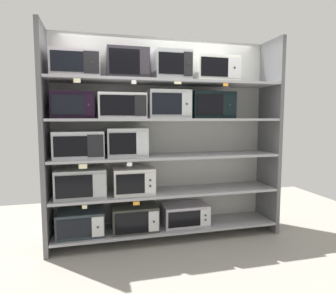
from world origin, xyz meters
name	(u,v)px	position (x,y,z in m)	size (l,w,h in m)	color
ground	(194,280)	(0.00, -1.00, -0.01)	(6.77, 6.00, 0.02)	gray
back_panel	(163,137)	(0.00, 0.27, 1.26)	(2.97, 0.04, 2.53)	#B2B2AD
upright_left	(45,140)	(-1.41, 0.00, 1.26)	(0.05, 0.50, 2.53)	#5B5B5E
upright_right	(269,136)	(1.41, 0.00, 1.26)	(0.05, 0.50, 2.53)	#5B5B5E
shelf_0	(168,227)	(0.00, 0.00, 0.14)	(2.77, 0.50, 0.03)	#99999E
microwave_0	(81,222)	(-1.06, 0.00, 0.30)	(0.53, 0.41, 0.28)	#273238
microwave_1	(134,217)	(-0.43, 0.00, 0.30)	(0.55, 0.42, 0.30)	#33352E
microwave_2	(185,214)	(0.22, 0.00, 0.28)	(0.57, 0.36, 0.26)	#B8B0BC
shelf_1	(168,192)	(0.00, 0.00, 0.59)	(2.77, 0.50, 0.03)	#99999E
microwave_3	(81,183)	(-1.04, 0.00, 0.77)	(0.57, 0.40, 0.33)	#9EA2A4
microwave_4	(133,180)	(-0.43, 0.00, 0.76)	(0.48, 0.39, 0.31)	silver
price_tag_0	(85,207)	(-1.00, -0.26, 0.55)	(0.05, 0.00, 0.04)	beige
price_tag_1	(136,203)	(-0.43, -0.26, 0.55)	(0.07, 0.00, 0.04)	orange
shelf_2	(168,156)	(0.00, 0.00, 1.04)	(2.77, 0.50, 0.03)	#99999E
microwave_5	(79,145)	(-1.05, 0.00, 1.21)	(0.55, 0.42, 0.31)	#B0B3BC
microwave_6	(127,142)	(-0.50, 0.00, 1.23)	(0.47, 0.36, 0.34)	#B8BEC0
price_tag_2	(83,166)	(-1.00, -0.26, 1.00)	(0.09, 0.00, 0.05)	beige
price_tag_3	(130,164)	(-0.51, -0.26, 1.00)	(0.06, 0.00, 0.04)	white
shelf_3	(168,120)	(0.00, 0.00, 1.49)	(2.77, 0.50, 0.03)	#99999E
microwave_7	(74,105)	(-1.10, 0.00, 1.65)	(0.46, 0.41, 0.29)	black
microwave_8	(122,106)	(-0.56, 0.00, 1.65)	(0.54, 0.39, 0.29)	silver
microwave_9	(168,104)	(0.00, 0.00, 1.68)	(0.50, 0.37, 0.34)	#B5B9B9
microwave_10	(211,105)	(0.55, 0.00, 1.67)	(0.54, 0.38, 0.33)	black
shelf_4	(168,82)	(0.00, 0.00, 1.94)	(2.77, 0.50, 0.03)	#99999E
microwave_11	(76,65)	(-1.06, 0.00, 2.10)	(0.52, 0.38, 0.29)	#BDB2BE
microwave_12	(127,65)	(-0.49, 0.00, 2.13)	(0.47, 0.40, 0.34)	#2D2830
microwave_13	(171,67)	(0.03, 0.00, 2.13)	(0.43, 0.44, 0.34)	#A0A5A8
microwave_14	(214,70)	(0.59, 0.00, 2.11)	(0.54, 0.43, 0.30)	silver
price_tag_4	(77,80)	(-1.04, -0.26, 1.90)	(0.07, 0.00, 0.05)	beige
price_tag_5	(134,82)	(-0.45, -0.26, 1.90)	(0.05, 0.00, 0.04)	white
price_tag_6	(178,83)	(0.05, -0.26, 1.91)	(0.08, 0.00, 0.03)	beige
price_tag_7	(226,85)	(0.64, -0.26, 1.90)	(0.06, 0.00, 0.04)	orange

